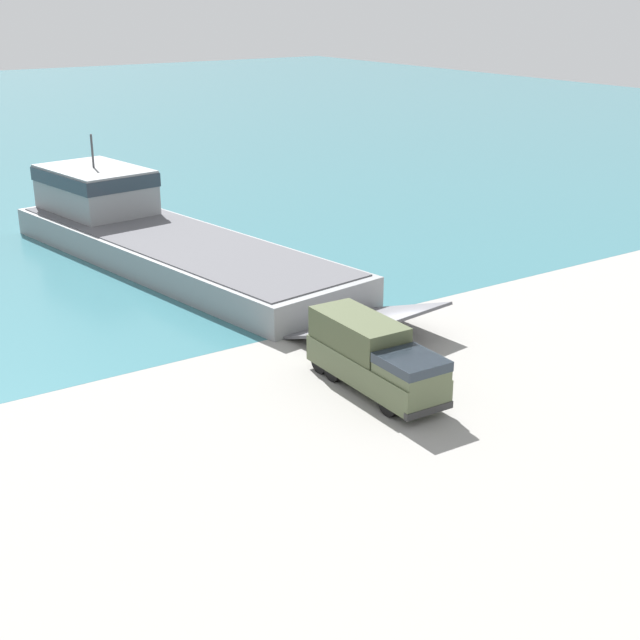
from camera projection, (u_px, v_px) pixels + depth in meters
name	position (u px, v px, depth m)	size (l,w,h in m)	color
ground_plane	(390.00, 344.00, 45.90)	(240.00, 240.00, 0.00)	gray
landing_craft	(152.00, 231.00, 60.47)	(12.37, 36.32, 7.49)	gray
military_truck	(374.00, 357.00, 40.08)	(2.68, 8.00, 3.12)	#566042
soldier_on_ramp	(395.00, 348.00, 42.53)	(0.44, 0.50, 1.83)	#3D4C33
moored_boat_a	(122.00, 178.00, 84.33)	(3.83, 7.06, 1.34)	#B22323
cargo_crate	(423.00, 370.00, 41.82)	(0.73, 0.88, 0.73)	#6B664C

